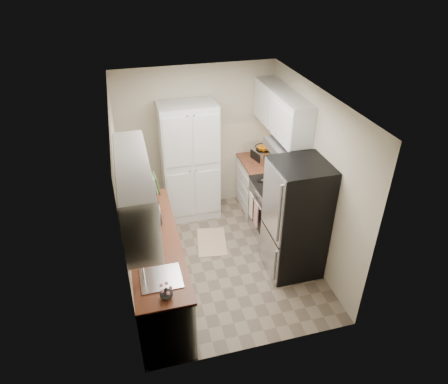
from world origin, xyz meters
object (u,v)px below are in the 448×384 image
object	(u,v)px
electric_range	(275,209)
refrigerator	(296,219)
pantry_cabinet	(190,162)
wine_bottle	(146,190)
microwave	(147,210)
toaster_oven	(264,155)

from	to	relation	value
electric_range	refrigerator	xyz separation A→B (m)	(-0.03, -0.80, 0.37)
pantry_cabinet	electric_range	size ratio (longest dim) A/B	1.77
pantry_cabinet	wine_bottle	bearing A→B (deg)	-134.76
pantry_cabinet	electric_range	bearing A→B (deg)	-38.22
microwave	toaster_oven	bearing A→B (deg)	-66.94
refrigerator	toaster_oven	world-z (taller)	refrigerator
refrigerator	pantry_cabinet	bearing A→B (deg)	123.46
refrigerator	wine_bottle	size ratio (longest dim) A/B	6.08
pantry_cabinet	electric_range	xyz separation A→B (m)	(1.17, -0.93, -0.52)
electric_range	toaster_oven	bearing A→B (deg)	85.42
wine_bottle	toaster_oven	distance (m)	2.12
refrigerator	wine_bottle	bearing A→B (deg)	153.76
microwave	toaster_oven	size ratio (longest dim) A/B	1.28
pantry_cabinet	wine_bottle	distance (m)	1.10
electric_range	wine_bottle	distance (m)	2.04
electric_range	refrigerator	distance (m)	0.88
electric_range	refrigerator	size ratio (longest dim) A/B	0.66
electric_range	refrigerator	world-z (taller)	refrigerator
pantry_cabinet	toaster_oven	world-z (taller)	pantry_cabinet
pantry_cabinet	wine_bottle	size ratio (longest dim) A/B	7.15
wine_bottle	microwave	bearing A→B (deg)	-95.16
electric_range	wine_bottle	bearing A→B (deg)	175.78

